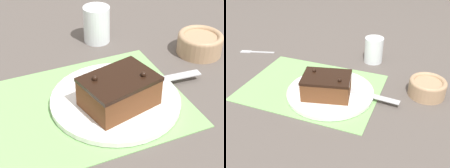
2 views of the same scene
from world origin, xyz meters
The scene contains 8 objects.
ground_plane centered at (0.00, 0.00, 0.00)m, with size 3.00×3.00×0.00m, color #544C47.
placemat_woven centered at (0.00, 0.00, 0.00)m, with size 0.46×0.34×0.00m, color #7AB266.
cake_plate centered at (0.08, -0.02, 0.01)m, with size 0.29×0.29×0.01m.
chocolate_cake centered at (0.07, -0.04, 0.05)m, with size 0.17×0.14×0.08m.
serving_knife centered at (0.13, 0.00, 0.02)m, with size 0.25×0.04×0.01m.
drinking_glass centered at (0.15, 0.27, 0.05)m, with size 0.07×0.07×0.10m.
small_bowl centered at (0.37, 0.10, 0.03)m, with size 0.12×0.12×0.06m.
dessert_fork centered at (-0.36, 0.17, 0.00)m, with size 0.15×0.06×0.01m.
Camera 2 is at (0.36, -0.68, 0.49)m, focal length 42.00 mm.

